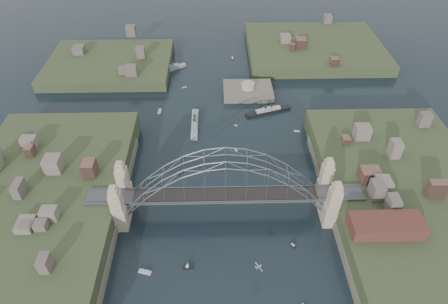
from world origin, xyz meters
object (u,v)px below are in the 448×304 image
at_px(bridge, 225,186).
at_px(wharf_shed, 387,225).
at_px(naval_cruiser_far, 170,69).
at_px(ocean_liner, 268,111).
at_px(naval_cruiser_near, 195,124).
at_px(fort_island, 248,94).

bearing_deg(bridge, wharf_shed, -17.65).
relative_size(naval_cruiser_far, ocean_liner, 0.79).
xyz_separation_m(naval_cruiser_near, ocean_liner, (30.84, 8.46, -0.15)).
xyz_separation_m(wharf_shed, naval_cruiser_near, (-55.24, 60.54, -9.09)).
distance_m(fort_island, naval_cruiser_far, 43.06).
bearing_deg(wharf_shed, naval_cruiser_far, 123.00).
height_order(naval_cruiser_near, ocean_liner, naval_cruiser_near).
bearing_deg(naval_cruiser_near, fort_island, 45.27).
distance_m(fort_island, naval_cruiser_near, 33.05).
distance_m(naval_cruiser_far, ocean_liner, 57.97).
bearing_deg(wharf_shed, bridge, 162.35).
relative_size(naval_cruiser_near, naval_cruiser_far, 1.25).
bearing_deg(naval_cruiser_far, ocean_liner, -39.83).
bearing_deg(fort_island, naval_cruiser_far, 149.06).
xyz_separation_m(wharf_shed, naval_cruiser_far, (-68.91, 106.13, -9.08)).
bearing_deg(wharf_shed, ocean_liner, 109.47).
distance_m(naval_cruiser_near, naval_cruiser_far, 47.60).
distance_m(naval_cruiser_near, ocean_liner, 31.98).
height_order(bridge, naval_cruiser_near, bridge).
bearing_deg(fort_island, ocean_liner, -63.13).
bearing_deg(naval_cruiser_far, fort_island, -30.94).
xyz_separation_m(bridge, naval_cruiser_far, (-24.91, 92.13, -11.41)).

